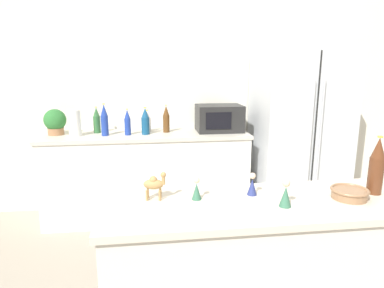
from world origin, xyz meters
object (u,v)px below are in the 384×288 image
Objects in this scene: potted_plant at (55,122)px; back_bottle_1 at (104,120)px; wise_man_figurine_blue at (252,185)px; microwave at (219,118)px; wine_bottle at (377,166)px; back_bottle_2 at (166,119)px; back_bottle_5 at (145,121)px; paper_towel_roll at (75,123)px; back_bottle_3 at (127,123)px; refrigerator at (298,133)px; back_bottle_0 at (147,121)px; back_bottle_4 at (97,120)px; camel_figurine at (154,184)px; wise_man_figurine_crimson at (286,195)px; fruit_bowl at (349,193)px; wise_man_figurine_purple at (197,190)px.

potted_plant is 0.81× the size of back_bottle_1.
microwave is at bearing 83.43° from wise_man_figurine_blue.
wine_bottle is (1.63, -1.86, 0.01)m from back_bottle_1.
back_bottle_5 is at bearing -158.49° from back_bottle_2.
paper_towel_roll is 0.52m from back_bottle_3.
refrigerator is 2.35m from paper_towel_roll.
wine_bottle is at bearing -5.46° from wise_man_figurine_blue.
refrigerator is 6.72× the size of back_bottle_3.
refrigerator is 5.65× the size of wine_bottle.
back_bottle_2 is (0.20, -0.07, 0.03)m from back_bottle_0.
back_bottle_2 is 0.41m from back_bottle_3.
back_bottle_1 is 1.11× the size of back_bottle_2.
back_bottle_4 is 1.85× the size of camel_figurine.
back_bottle_4 is 1.96× the size of wise_man_figurine_crimson.
potted_plant is at bearing 179.58° from back_bottle_2.
back_bottle_2 is at bearing 102.59° from wise_man_figurine_crimson.
back_bottle_0 is 0.73× the size of wine_bottle.
refrigerator reaches higher than fruit_bowl.
back_bottle_0 reaches higher than fruit_bowl.
back_bottle_5 is at bearing 98.15° from wise_man_figurine_purple.
refrigerator reaches higher than wise_man_figurine_purple.
wise_man_figurine_blue is at bearing 123.55° from wise_man_figurine_crimson.
wise_man_figurine_crimson is at bearing -168.69° from wine_bottle.
back_bottle_2 reaches higher than paper_towel_roll.
microwave reaches higher than paper_towel_roll.
back_bottle_4 is (-0.72, 0.06, -0.01)m from back_bottle_2.
back_bottle_1 is 1.68× the size of fruit_bowl.
camel_figurine is at bearing -95.11° from back_bottle_2.
potted_plant is at bearing 177.43° from refrigerator.
wine_bottle reaches higher than back_bottle_5.
back_bottle_4 is 1.43× the size of fruit_bowl.
refrigerator is 0.88m from microwave.
paper_towel_roll is at bearing 112.39° from camel_figurine.
back_bottle_5 is (-1.65, 0.02, 0.16)m from refrigerator.
back_bottle_1 reaches higher than paper_towel_roll.
potted_plant is at bearing 134.09° from fruit_bowl.
microwave is 1.29m from back_bottle_4.
back_bottle_2 is at bearing 117.23° from wine_bottle.
microwave is 1.49× the size of back_bottle_1.
microwave is 2.07× the size of back_bottle_0.
back_bottle_5 is at bearing 179.28° from refrigerator.
back_bottle_1 is (0.29, -0.02, 0.02)m from paper_towel_roll.
back_bottle_0 is at bearing 90.90° from camel_figurine.
potted_plant is 1.88× the size of wise_man_figurine_crimson.
wise_man_figurine_crimson is (-0.10, -2.07, -0.07)m from microwave.
wise_man_figurine_purple is at bearing -82.96° from back_bottle_0.
wise_man_figurine_blue reaches higher than wise_man_figurine_purple.
refrigerator reaches higher than camel_figurine.
wise_man_figurine_blue is at bearing -0.26° from camel_figurine.
back_bottle_3 reaches higher than potted_plant.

